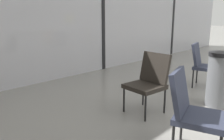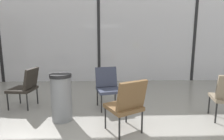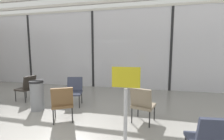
% 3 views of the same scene
% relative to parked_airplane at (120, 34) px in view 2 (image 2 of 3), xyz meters
% --- Properties ---
extents(glass_curtain_wall, '(14.00, 0.08, 3.54)m').
position_rel_parked_airplane_xyz_m(glass_curtain_wall, '(-1.26, -6.35, -0.28)').
color(glass_curtain_wall, silver).
rests_on(glass_curtain_wall, ground).
extents(window_mullion_1, '(0.10, 0.12, 3.54)m').
position_rel_parked_airplane_xyz_m(window_mullion_1, '(-1.26, -6.35, -0.28)').
color(window_mullion_1, black).
rests_on(window_mullion_1, ground).
extents(window_mullion_2, '(0.10, 0.12, 3.54)m').
position_rel_parked_airplane_xyz_m(window_mullion_2, '(2.24, -6.35, -0.28)').
color(window_mullion_2, black).
rests_on(window_mullion_2, ground).
extents(parked_airplane, '(12.70, 4.11, 4.11)m').
position_rel_parked_airplane_xyz_m(parked_airplane, '(0.00, 0.00, 0.00)').
color(parked_airplane, '#B2BCD6').
rests_on(parked_airplane, ground).
extents(lounge_chair_2, '(0.59, 0.63, 0.87)m').
position_rel_parked_airplane_xyz_m(lounge_chair_2, '(-0.97, -8.94, -1.56)').
color(lounge_chair_2, '#33384C').
rests_on(lounge_chair_2, ground).
extents(lounge_chair_5, '(0.67, 0.69, 0.87)m').
position_rel_parked_airplane_xyz_m(lounge_chair_5, '(-0.69, -10.08, -1.56)').
color(lounge_chair_5, brown).
rests_on(lounge_chair_5, ground).
extents(lounge_chair_6, '(0.57, 0.53, 0.87)m').
position_rel_parked_airplane_xyz_m(lounge_chair_6, '(-2.74, -8.91, -1.56)').
color(lounge_chair_6, '#28231E').
rests_on(lounge_chair_6, ground).
extents(trash_bin, '(0.38, 0.38, 0.86)m').
position_rel_parked_airplane_xyz_m(trash_bin, '(-1.81, -9.57, -1.62)').
color(trash_bin, slate).
rests_on(trash_bin, ground).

